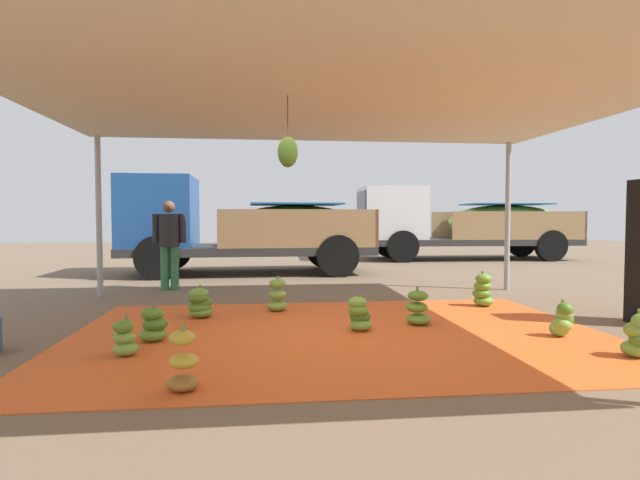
% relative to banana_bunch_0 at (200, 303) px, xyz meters
% --- Properties ---
extents(ground_plane, '(40.00, 40.00, 0.00)m').
position_rel_banana_bunch_0_xyz_m(ground_plane, '(1.80, 1.83, -0.21)').
color(ground_plane, brown).
extents(tarp_orange, '(6.41, 4.42, 0.01)m').
position_rel_banana_bunch_0_xyz_m(tarp_orange, '(1.80, -1.17, -0.20)').
color(tarp_orange, '#E05B23').
rests_on(tarp_orange, ground).
extents(tent_canopy, '(8.00, 7.00, 2.91)m').
position_rel_banana_bunch_0_xyz_m(tent_canopy, '(1.79, -1.26, 2.62)').
color(tent_canopy, '#9EA0A5').
rests_on(tent_canopy, ground).
extents(banana_bunch_0, '(0.45, 0.46, 0.46)m').
position_rel_banana_bunch_0_xyz_m(banana_bunch_0, '(0.00, 0.00, 0.00)').
color(banana_bunch_0, '#60932D').
rests_on(banana_bunch_0, tarp_orange).
extents(banana_bunch_1, '(0.35, 0.35, 0.55)m').
position_rel_banana_bunch_0_xyz_m(banana_bunch_1, '(0.24, -3.02, 0.03)').
color(banana_bunch_1, '#996628').
rests_on(banana_bunch_1, tarp_orange).
extents(banana_bunch_2, '(0.33, 0.34, 0.42)m').
position_rel_banana_bunch_0_xyz_m(banana_bunch_2, '(-0.52, -1.89, -0.03)').
color(banana_bunch_2, '#75A83D').
rests_on(banana_bunch_2, tarp_orange).
extents(banana_bunch_3, '(0.39, 0.39, 0.47)m').
position_rel_banana_bunch_0_xyz_m(banana_bunch_3, '(2.07, -1.04, 0.00)').
color(banana_bunch_3, '#75A83D').
rests_on(banana_bunch_3, tarp_orange).
extents(banana_bunch_4, '(0.41, 0.41, 0.53)m').
position_rel_banana_bunch_0_xyz_m(banana_bunch_4, '(1.09, 0.38, 0.02)').
color(banana_bunch_4, '#75A83D').
rests_on(banana_bunch_4, tarp_orange).
extents(banana_bunch_5, '(0.41, 0.41, 0.56)m').
position_rel_banana_bunch_0_xyz_m(banana_bunch_5, '(4.33, 0.41, 0.04)').
color(banana_bunch_5, '#60932D').
rests_on(banana_bunch_5, tarp_orange).
extents(banana_bunch_6, '(0.37, 0.38, 0.49)m').
position_rel_banana_bunch_0_xyz_m(banana_bunch_6, '(4.63, -2.55, 0.01)').
color(banana_bunch_6, '#6B9E38').
rests_on(banana_bunch_6, tarp_orange).
extents(banana_bunch_7, '(0.46, 0.46, 0.50)m').
position_rel_banana_bunch_0_xyz_m(banana_bunch_7, '(2.90, -0.77, 0.01)').
color(banana_bunch_7, '#60932D').
rests_on(banana_bunch_7, tarp_orange).
extents(banana_bunch_8, '(0.30, 0.30, 0.44)m').
position_rel_banana_bunch_0_xyz_m(banana_bunch_8, '(4.39, -1.64, -0.00)').
color(banana_bunch_8, '#75A83D').
rests_on(banana_bunch_8, tarp_orange).
extents(banana_bunch_9, '(0.38, 0.38, 0.42)m').
position_rel_banana_bunch_0_xyz_m(banana_bunch_9, '(-0.36, -1.30, -0.02)').
color(banana_bunch_9, '#60932D').
rests_on(banana_bunch_9, tarp_orange).
extents(cargo_truck_main, '(6.16, 2.58, 2.40)m').
position_rel_banana_bunch_0_xyz_m(cargo_truck_main, '(0.28, 5.64, 0.99)').
color(cargo_truck_main, '#2D2D2D').
rests_on(cargo_truck_main, ground).
extents(cargo_truck_far, '(7.20, 2.47, 2.40)m').
position_rel_banana_bunch_0_xyz_m(cargo_truck_far, '(7.42, 9.09, 1.01)').
color(cargo_truck_far, '#2D2D2D').
rests_on(cargo_truck_far, ground).
extents(worker_0, '(0.64, 0.39, 1.73)m').
position_rel_banana_bunch_0_xyz_m(worker_0, '(-0.93, 2.89, 0.81)').
color(worker_0, '#337A4C').
rests_on(worker_0, ground).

